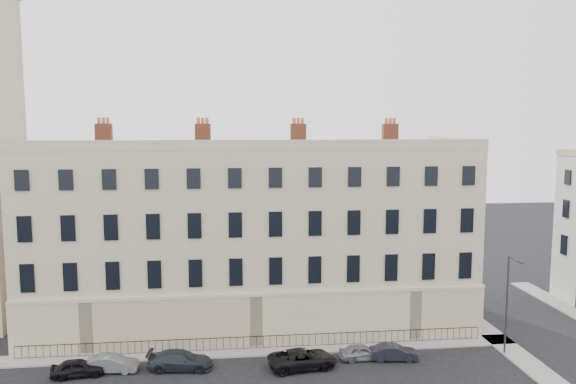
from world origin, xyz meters
The scene contains 12 objects.
ground centered at (0.00, 0.00, 0.00)m, with size 160.00×160.00×0.00m, color black.
terrace centered at (-5.97, 11.97, 7.50)m, with size 36.22×12.22×17.00m.
pavement_terrace centered at (-10.00, 5.00, 0.06)m, with size 48.00×2.00×0.12m, color gray.
pavement_east_return centered at (13.00, 8.00, 0.06)m, with size 2.00×24.00×0.12m, color gray.
railings centered at (-6.00, 5.40, 0.55)m, with size 35.00×0.04×0.96m.
car_a centered at (-18.26, 2.20, 0.60)m, with size 1.41×3.49×1.19m, color black.
car_b centered at (-16.11, 2.66, 0.58)m, with size 1.24×3.54×1.17m, color slate.
car_c centered at (-11.48, 2.54, 0.65)m, with size 1.83×4.50×1.31m, color #21262C.
car_d centered at (-3.00, 1.77, 0.67)m, with size 2.21×4.79×1.33m, color black.
car_e centered at (1.45, 2.70, 0.56)m, with size 1.33×3.29×1.12m, color slate.
car_f centered at (3.74, 2.36, 0.57)m, with size 1.20×3.45×1.14m, color black.
streetlamp centered at (12.25, 2.40, 4.11)m, with size 0.41×1.60×7.41m.
Camera 1 is at (-8.25, -35.34, 16.85)m, focal length 35.00 mm.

